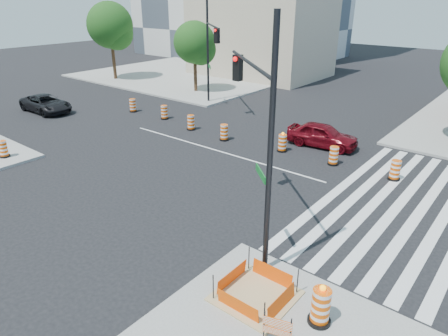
{
  "coord_description": "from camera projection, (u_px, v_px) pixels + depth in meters",
  "views": [
    {
      "loc": [
        14.23,
        -16.98,
        8.52
      ],
      "look_at": [
        3.95,
        -4.27,
        1.4
      ],
      "focal_mm": 32.0,
      "sensor_mm": 36.0,
      "label": 1
    }
  ],
  "objects": [
    {
      "name": "median_drum_2",
      "position": [
        191.0,
        123.0,
        27.21
      ],
      "size": [
        0.6,
        0.6,
        1.02
      ],
      "color": "black",
      "rests_on": "ground"
    },
    {
      "name": "sw_corner_drum",
      "position": [
        3.0,
        150.0,
        22.23
      ],
      "size": [
        0.55,
        0.55,
        0.94
      ],
      "color": "black",
      "rests_on": "ground"
    },
    {
      "name": "excavation_pit",
      "position": [
        255.0,
        294.0,
        12.02
      ],
      "size": [
        2.2,
        2.2,
        0.9
      ],
      "color": "tan",
      "rests_on": "ground"
    },
    {
      "name": "median_drum_0",
      "position": [
        133.0,
        106.0,
        31.42
      ],
      "size": [
        0.6,
        0.6,
        1.02
      ],
      "color": "black",
      "rests_on": "ground"
    },
    {
      "name": "signal_pole_nw",
      "position": [
        210.0,
        44.0,
        30.83
      ],
      "size": [
        4.68,
        4.19,
        8.12
      ],
      "rotation": [
        0.0,
        0.0,
        -0.73
      ],
      "color": "black",
      "rests_on": "ground"
    },
    {
      "name": "median_drum_3",
      "position": [
        224.0,
        133.0,
        25.25
      ],
      "size": [
        0.6,
        0.6,
        1.02
      ],
      "color": "black",
      "rests_on": "ground"
    },
    {
      "name": "median_drum_4",
      "position": [
        282.0,
        143.0,
        23.45
      ],
      "size": [
        0.6,
        0.6,
        1.18
      ],
      "color": "black",
      "rests_on": "ground"
    },
    {
      "name": "tree_north_b",
      "position": [
        195.0,
        45.0,
        36.2
      ],
      "size": [
        3.79,
        3.79,
        6.45
      ],
      "color": "#382314",
      "rests_on": "ground"
    },
    {
      "name": "tree_north_a",
      "position": [
        111.0,
        28.0,
        41.26
      ],
      "size": [
        4.69,
        4.69,
        7.98
      ],
      "color": "#382314",
      "rests_on": "ground"
    },
    {
      "name": "median_drum_6",
      "position": [
        395.0,
        171.0,
        19.81
      ],
      "size": [
        0.6,
        0.6,
        1.02
      ],
      "color": "black",
      "rests_on": "ground"
    },
    {
      "name": "ground",
      "position": [
        217.0,
        151.0,
        23.71
      ],
      "size": [
        120.0,
        120.0,
        0.0
      ],
      "primitive_type": "plane",
      "color": "black",
      "rests_on": "ground"
    },
    {
      "name": "red_coupe",
      "position": [
        322.0,
        135.0,
        24.11
      ],
      "size": [
        4.41,
        2.17,
        1.45
      ],
      "primitive_type": "imported",
      "rotation": [
        0.0,
        0.0,
        1.68
      ],
      "color": "#5C0710",
      "rests_on": "ground"
    },
    {
      "name": "dark_suv",
      "position": [
        46.0,
        104.0,
        31.29
      ],
      "size": [
        4.82,
        2.26,
        1.33
      ],
      "primitive_type": "imported",
      "rotation": [
        0.0,
        0.0,
        1.58
      ],
      "color": "black",
      "rests_on": "ground"
    },
    {
      "name": "signal_pole_se",
      "position": [
        257.0,
        115.0,
        12.9
      ],
      "size": [
        4.62,
        4.17,
        8.05
      ],
      "rotation": [
        0.0,
        0.0,
        2.41
      ],
      "color": "black",
      "rests_on": "ground"
    },
    {
      "name": "pit_drum",
      "position": [
        320.0,
        307.0,
        10.89
      ],
      "size": [
        0.65,
        0.65,
        1.28
      ],
      "color": "black",
      "rests_on": "ground"
    },
    {
      "name": "lane_centerline",
      "position": [
        217.0,
        151.0,
        23.71
      ],
      "size": [
        14.0,
        0.12,
        0.01
      ],
      "primitive_type": "cube",
      "color": "silver",
      "rests_on": "ground"
    },
    {
      "name": "median_drum_5",
      "position": [
        334.0,
        156.0,
        21.6
      ],
      "size": [
        0.6,
        0.6,
        1.02
      ],
      "color": "black",
      "rests_on": "ground"
    },
    {
      "name": "beige_midrise",
      "position": [
        261.0,
        29.0,
        44.32
      ],
      "size": [
        14.0,
        10.0,
        10.0
      ],
      "primitive_type": "cube",
      "color": "#B9A78D",
      "rests_on": "ground"
    },
    {
      "name": "crosswalk_east",
      "position": [
        410.0,
        207.0,
        17.39
      ],
      "size": [
        6.75,
        13.5,
        0.01
      ],
      "color": "silver",
      "rests_on": "ground"
    },
    {
      "name": "median_drum_1",
      "position": [
        164.0,
        113.0,
        29.58
      ],
      "size": [
        0.6,
        0.6,
        1.02
      ],
      "color": "black",
      "rests_on": "ground"
    },
    {
      "name": "barricade",
      "position": [
        277.0,
        327.0,
        10.26
      ],
      "size": [
        0.76,
        0.26,
        0.92
      ],
      "rotation": [
        0.0,
        0.0,
        0.3
      ],
      "color": "#E85104",
      "rests_on": "ground"
    },
    {
      "name": "sidewalk_nw",
      "position": [
        198.0,
        73.0,
        46.89
      ],
      "size": [
        22.0,
        22.0,
        0.15
      ],
      "primitive_type": "cube",
      "color": "gray",
      "rests_on": "ground"
    }
  ]
}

